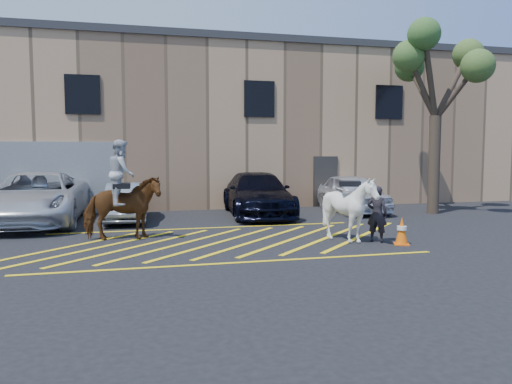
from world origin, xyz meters
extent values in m
plane|color=black|center=(0.00, 0.00, 0.00)|extent=(90.00, 90.00, 0.00)
imported|color=silver|center=(-5.36, 4.55, 0.87)|extent=(3.08, 6.37, 1.75)
imported|color=gray|center=(-2.42, 4.57, 0.66)|extent=(1.61, 4.08, 1.32)
imported|color=black|center=(2.39, 4.89, 0.80)|extent=(2.70, 5.69, 1.60)
imported|color=silver|center=(6.36, 4.99, 0.76)|extent=(1.94, 4.51, 1.52)
imported|color=black|center=(4.14, -1.29, 0.76)|extent=(0.65, 0.65, 1.53)
cube|color=tan|center=(0.00, 12.00, 3.50)|extent=(32.00, 10.00, 7.00)
cube|color=#2D2D30|center=(0.00, 12.00, 7.15)|extent=(32.20, 10.20, 0.30)
cube|color=black|center=(-4.00, 6.96, 4.60)|extent=(1.30, 0.08, 1.50)
cube|color=black|center=(3.00, 6.96, 4.60)|extent=(1.30, 0.08, 1.50)
cube|color=black|center=(9.00, 6.96, 4.60)|extent=(1.30, 0.08, 1.50)
cube|color=#38332D|center=(6.00, 6.96, 1.10)|extent=(1.10, 0.08, 2.20)
cube|color=yellow|center=(-4.20, -0.30, 0.01)|extent=(4.20, 4.20, 0.01)
cube|color=yellow|center=(-3.15, -0.30, 0.01)|extent=(4.20, 4.20, 0.01)
cube|color=yellow|center=(-2.10, -0.30, 0.01)|extent=(4.20, 4.20, 0.01)
cube|color=yellow|center=(-1.05, -0.30, 0.01)|extent=(4.20, 4.20, 0.01)
cube|color=yellow|center=(0.00, -0.30, 0.01)|extent=(4.20, 4.20, 0.01)
cube|color=yellow|center=(1.05, -0.30, 0.01)|extent=(4.20, 4.20, 0.01)
cube|color=yellow|center=(2.10, -0.30, 0.01)|extent=(4.20, 4.20, 0.01)
cube|color=yellow|center=(3.15, -0.30, 0.01)|extent=(4.20, 4.20, 0.01)
cube|color=yellow|center=(4.20, -0.30, 0.01)|extent=(4.20, 4.20, 0.01)
cube|color=yellow|center=(0.00, 2.20, 0.01)|extent=(9.50, 0.12, 0.01)
cube|color=yellow|center=(0.00, -2.80, 0.01)|extent=(9.50, 0.12, 0.01)
imported|color=#593115|center=(-2.53, 0.74, 0.89)|extent=(2.11, 0.99, 1.77)
imported|color=#ABAEB6|center=(-2.53, 0.74, 1.87)|extent=(0.70, 0.89, 1.80)
cube|color=black|center=(-2.53, 0.74, 1.50)|extent=(0.47, 0.57, 0.14)
imported|color=white|center=(3.43, -1.07, 0.89)|extent=(1.93, 2.03, 1.78)
cube|color=black|center=(3.43, -1.07, 1.59)|extent=(0.69, 0.63, 0.14)
cube|color=#F85C0A|center=(4.60, -1.78, 0.01)|extent=(0.50, 0.50, 0.03)
cone|color=#F7620A|center=(4.60, -1.78, 0.38)|extent=(0.32, 0.32, 0.70)
cylinder|color=silver|center=(4.60, -1.78, 0.44)|extent=(0.25, 0.25, 0.10)
cylinder|color=#463A2A|center=(9.18, 3.69, 1.90)|extent=(0.44, 0.44, 3.80)
cylinder|color=#4A392C|center=(9.96, 3.82, 4.97)|extent=(1.76, 0.51, 2.68)
cylinder|color=#413327|center=(9.11, 4.54, 4.80)|extent=(0.33, 1.88, 2.34)
cylinder|color=#463A2B|center=(8.57, 3.69, 4.85)|extent=(1.40, 0.20, 2.39)
cylinder|color=#4B382D|center=(9.52, 2.96, 4.59)|extent=(0.78, 1.62, 1.96)
cylinder|color=#493D2C|center=(8.71, 3.41, 5.20)|extent=(1.16, 0.77, 3.11)
sphere|color=#577230|center=(10.75, 3.96, 6.24)|extent=(1.20, 1.20, 1.20)
sphere|color=#3A632A|center=(9.03, 5.40, 5.91)|extent=(1.20, 1.20, 1.20)
sphere|color=#4B6B2E|center=(7.96, 3.69, 6.00)|extent=(1.20, 1.20, 1.20)
sphere|color=#526C2E|center=(9.86, 2.23, 5.48)|extent=(1.20, 1.20, 1.20)
sphere|color=#466A2D|center=(8.23, 3.14, 6.71)|extent=(1.20, 1.20, 1.20)
camera|label=1|loc=(-2.30, -13.42, 2.51)|focal=35.00mm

